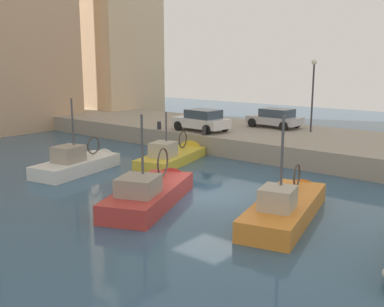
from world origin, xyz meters
TOP-DOWN VIEW (x-y plane):
  - water_surface at (0.00, 0.00)m, footprint 80.00×80.00m
  - quay_wall at (11.50, 0.00)m, footprint 9.00×56.00m
  - fishing_boat_white at (-0.69, 8.29)m, footprint 6.15×2.94m
  - fishing_boat_red at (-2.26, 1.35)m, footprint 6.93×4.40m
  - fishing_boat_orange at (-0.27, -3.97)m, footprint 7.21×3.37m
  - fishing_boat_yellow at (4.39, 5.93)m, footprint 6.56×3.45m
  - parked_car_silver at (13.29, 4.12)m, footprint 2.17×3.88m
  - parked_car_white at (8.63, 7.20)m, footprint 2.27×3.95m
  - mooring_bollard_mid at (7.35, 6.00)m, footprint 0.28×0.28m
  - mooring_bollard_north at (7.35, 10.00)m, footprint 0.28×0.28m
  - quay_streetlamp at (13.00, 1.24)m, footprint 0.36×0.36m
  - waterfront_building_west at (16.35, 24.74)m, footprint 7.70×7.52m
  - waterfront_building_east at (5.73, 25.58)m, footprint 9.45×7.08m

SIDE VIEW (x-z plane):
  - water_surface at x=0.00m, z-range 0.00..0.00m
  - fishing_boat_orange at x=-0.27m, z-range -2.37..2.56m
  - fishing_boat_yellow at x=4.39m, z-range -1.89..2.11m
  - fishing_boat_red at x=-2.26m, z-range -2.29..2.52m
  - fishing_boat_white at x=-0.69m, z-range -2.33..2.57m
  - quay_wall at x=11.50m, z-range 0.00..1.20m
  - mooring_bollard_mid at x=7.35m, z-range 1.20..1.75m
  - mooring_bollard_north at x=7.35m, z-range 1.20..1.75m
  - parked_car_silver at x=13.29m, z-range 1.22..2.59m
  - parked_car_white at x=8.63m, z-range 1.21..2.69m
  - quay_streetlamp at x=13.00m, z-range 2.04..6.87m
  - waterfront_building_west at x=16.35m, z-range 0.02..20.03m
  - waterfront_building_east at x=5.73m, z-range 0.02..20.05m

